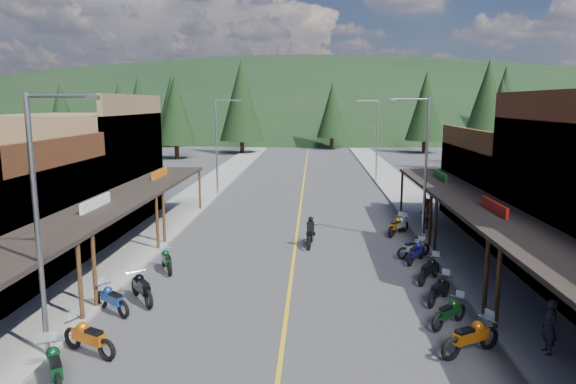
# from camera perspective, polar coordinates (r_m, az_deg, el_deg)

# --- Properties ---
(ground) EXTENTS (220.00, 220.00, 0.00)m
(ground) POSITION_cam_1_polar(r_m,az_deg,el_deg) (21.63, 0.15, -10.99)
(ground) COLOR #38383A
(ground) RESTS_ON ground
(centerline) EXTENTS (0.15, 90.00, 0.01)m
(centerline) POSITION_cam_1_polar(r_m,az_deg,el_deg) (40.92, 1.47, -0.96)
(centerline) COLOR gold
(centerline) RESTS_ON ground
(sidewalk_west) EXTENTS (3.40, 94.00, 0.15)m
(sidewalk_west) POSITION_cam_1_polar(r_m,az_deg,el_deg) (42.02, -10.47, -0.74)
(sidewalk_west) COLOR gray
(sidewalk_west) RESTS_ON ground
(sidewalk_east) EXTENTS (3.40, 94.00, 0.15)m
(sidewalk_east) POSITION_cam_1_polar(r_m,az_deg,el_deg) (41.63, 13.53, -0.95)
(sidewalk_east) COLOR gray
(sidewalk_east) RESTS_ON ground
(shop_west_3) EXTENTS (10.90, 10.20, 8.20)m
(shop_west_3) POSITION_cam_1_polar(r_m,az_deg,el_deg) (35.01, -22.08, 2.30)
(shop_west_3) COLOR brown
(shop_west_3) RESTS_ON ground
(shop_east_3) EXTENTS (10.90, 10.20, 6.20)m
(shop_east_3) POSITION_cam_1_polar(r_m,az_deg,el_deg) (34.38, 24.68, 0.33)
(shop_east_3) COLOR #4C2D16
(shop_east_3) RESTS_ON ground
(streetlight_0) EXTENTS (2.16, 0.18, 8.00)m
(streetlight_0) POSITION_cam_1_polar(r_m,az_deg,el_deg) (16.56, -25.74, -2.42)
(streetlight_0) COLOR gray
(streetlight_0) RESTS_ON ground
(streetlight_1) EXTENTS (2.16, 0.18, 8.00)m
(streetlight_1) POSITION_cam_1_polar(r_m,az_deg,el_deg) (43.04, -7.77, 5.48)
(streetlight_1) COLOR gray
(streetlight_1) RESTS_ON ground
(streetlight_2) EXTENTS (2.16, 0.18, 8.00)m
(streetlight_2) POSITION_cam_1_polar(r_m,az_deg,el_deg) (29.00, 14.81, 3.13)
(streetlight_2) COLOR gray
(streetlight_2) RESTS_ON ground
(streetlight_3) EXTENTS (2.16, 0.18, 8.00)m
(streetlight_3) POSITION_cam_1_polar(r_m,az_deg,el_deg) (50.64, 9.71, 6.08)
(streetlight_3) COLOR gray
(streetlight_3) RESTS_ON ground
(ridge_hill) EXTENTS (310.00, 140.00, 60.00)m
(ridge_hill) POSITION_cam_1_polar(r_m,az_deg,el_deg) (155.38, 2.52, 7.05)
(ridge_hill) COLOR black
(ridge_hill) RESTS_ON ground
(pine_0) EXTENTS (5.04, 5.04, 11.00)m
(pine_0) POSITION_cam_1_polar(r_m,az_deg,el_deg) (91.83, -23.90, 8.30)
(pine_0) COLOR black
(pine_0) RESTS_ON ground
(pine_1) EXTENTS (5.88, 5.88, 12.50)m
(pine_1) POSITION_cam_1_polar(r_m,az_deg,el_deg) (93.57, -12.79, 9.37)
(pine_1) COLOR black
(pine_1) RESTS_ON ground
(pine_2) EXTENTS (6.72, 6.72, 14.00)m
(pine_2) POSITION_cam_1_polar(r_m,az_deg,el_deg) (78.94, -5.20, 10.06)
(pine_2) COLOR black
(pine_2) RESTS_ON ground
(pine_3) EXTENTS (5.04, 5.04, 11.00)m
(pine_3) POSITION_cam_1_polar(r_m,az_deg,el_deg) (86.24, 4.94, 9.05)
(pine_3) COLOR black
(pine_3) RESTS_ON ground
(pine_4) EXTENTS (5.88, 5.88, 12.50)m
(pine_4) POSITION_cam_1_polar(r_m,az_deg,el_deg) (81.98, 15.06, 9.24)
(pine_4) COLOR black
(pine_4) RESTS_ON ground
(pine_5) EXTENTS (6.72, 6.72, 14.00)m
(pine_5) POSITION_cam_1_polar(r_m,az_deg,el_deg) (97.93, 22.89, 9.30)
(pine_5) COLOR black
(pine_5) RESTS_ON ground
(pine_7) EXTENTS (5.88, 5.88, 12.50)m
(pine_7) POSITION_cam_1_polar(r_m,az_deg,el_deg) (101.67, -16.28, 9.25)
(pine_7) COLOR black
(pine_7) RESTS_ON ground
(pine_8) EXTENTS (4.48, 4.48, 10.00)m
(pine_8) POSITION_cam_1_polar(r_m,az_deg,el_deg) (64.43, -18.19, 7.87)
(pine_8) COLOR black
(pine_8) RESTS_ON ground
(pine_9) EXTENTS (4.93, 4.93, 10.80)m
(pine_9) POSITION_cam_1_polar(r_m,az_deg,el_deg) (69.15, 22.56, 8.05)
(pine_9) COLOR black
(pine_9) RESTS_ON ground
(pine_10) EXTENTS (5.38, 5.38, 11.60)m
(pine_10) POSITION_cam_1_polar(r_m,az_deg,el_deg) (72.70, -12.41, 8.94)
(pine_10) COLOR black
(pine_10) RESTS_ON ground
(pine_11) EXTENTS (5.82, 5.82, 12.40)m
(pine_11) POSITION_cam_1_polar(r_m,az_deg,el_deg) (61.22, 21.24, 8.75)
(pine_11) COLOR black
(pine_11) RESTS_ON ground
(bike_west_4) EXTENTS (1.83, 2.26, 1.27)m
(bike_west_4) POSITION_cam_1_polar(r_m,az_deg,el_deg) (16.14, -24.52, -17.06)
(bike_west_4) COLOR #0B371A
(bike_west_4) RESTS_ON ground
(bike_west_5) EXTENTS (2.28, 1.63, 1.25)m
(bike_west_5) POSITION_cam_1_polar(r_m,az_deg,el_deg) (17.52, -21.29, -14.68)
(bike_west_5) COLOR #CB5D0E
(bike_west_5) RESTS_ON ground
(bike_west_6) EXTENTS (2.06, 1.81, 1.18)m
(bike_west_6) POSITION_cam_1_polar(r_m,az_deg,el_deg) (20.43, -18.99, -11.06)
(bike_west_6) COLOR navy
(bike_west_6) RESTS_ON ground
(bike_west_7) EXTENTS (1.96, 2.29, 1.30)m
(bike_west_7) POSITION_cam_1_polar(r_m,az_deg,el_deg) (21.09, -15.96, -10.05)
(bike_west_7) COLOR black
(bike_west_7) RESTS_ON ground
(bike_west_8) EXTENTS (1.50, 2.11, 1.16)m
(bike_west_8) POSITION_cam_1_polar(r_m,az_deg,el_deg) (24.51, -13.35, -7.30)
(bike_west_8) COLOR #0B3815
(bike_west_8) RESTS_ON ground
(bike_east_5) EXTENTS (2.34, 1.77, 1.29)m
(bike_east_5) POSITION_cam_1_polar(r_m,az_deg,el_deg) (17.33, 19.65, -14.77)
(bike_east_5) COLOR #AF550C
(bike_east_5) RESTS_ON ground
(bike_east_6) EXTENTS (1.86, 1.81, 1.11)m
(bike_east_6) POSITION_cam_1_polar(r_m,az_deg,el_deg) (19.15, 17.49, -12.52)
(bike_east_6) COLOR #0C3D14
(bike_east_6) RESTS_ON ground
(bike_east_7) EXTENTS (1.70, 2.04, 1.15)m
(bike_east_7) POSITION_cam_1_polar(r_m,az_deg,el_deg) (21.16, 16.45, -10.23)
(bike_east_7) COLOR black
(bike_east_7) RESTS_ON ground
(bike_east_8) EXTENTS (1.76, 2.10, 1.19)m
(bike_east_8) POSITION_cam_1_polar(r_m,az_deg,el_deg) (23.37, 15.43, -8.20)
(bike_east_8) COLOR black
(bike_east_8) RESTS_ON ground
(bike_east_9) EXTENTS (1.65, 2.05, 1.15)m
(bike_east_9) POSITION_cam_1_polar(r_m,az_deg,el_deg) (25.92, 14.05, -6.39)
(bike_east_9) COLOR navy
(bike_east_9) RESTS_ON ground
(bike_east_10) EXTENTS (2.02, 1.53, 1.12)m
(bike_east_10) POSITION_cam_1_polar(r_m,az_deg,el_deg) (26.68, 13.79, -5.94)
(bike_east_10) COLOR gray
(bike_east_10) RESTS_ON ground
(bike_east_11) EXTENTS (1.70, 2.22, 1.23)m
(bike_east_11) POSITION_cam_1_polar(r_m,az_deg,el_deg) (30.90, 11.93, -3.60)
(bike_east_11) COLOR #BE700D
(bike_east_11) RESTS_ON ground
(bike_east_12) EXTENTS (1.85, 2.05, 1.19)m
(bike_east_12) POSITION_cam_1_polar(r_m,az_deg,el_deg) (31.10, 12.22, -3.55)
(bike_east_12) COLOR #A0A0A5
(bike_east_12) RESTS_ON ground
(rider_on_bike) EXTENTS (0.94, 2.29, 1.70)m
(rider_on_bike) POSITION_cam_1_polar(r_m,az_deg,el_deg) (27.98, 2.53, -4.66)
(rider_on_bike) COLOR black
(rider_on_bike) RESTS_ON ground
(pedestrian_east_a) EXTENTS (0.42, 0.63, 1.73)m
(pedestrian_east_a) POSITION_cam_1_polar(r_m,az_deg,el_deg) (17.93, 27.04, -13.17)
(pedestrian_east_a) COLOR #2E2334
(pedestrian_east_a) RESTS_ON sidewalk_east
(pedestrian_east_b) EXTENTS (1.04, 0.96, 1.86)m
(pedestrian_east_b) POSITION_cam_1_polar(r_m,az_deg,el_deg) (32.25, 15.07, -2.31)
(pedestrian_east_b) COLOR brown
(pedestrian_east_b) RESTS_ON sidewalk_east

